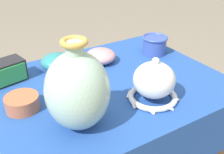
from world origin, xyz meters
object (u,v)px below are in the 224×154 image
object	(u,v)px
vase_tall_bulbous	(77,90)
bowl_shallow_rose	(101,56)
mosaic_tile_box	(6,71)
cup_wide_cobalt	(154,44)
bowl_shallow_teal	(57,62)
vase_dome_bell	(154,83)
pot_squat_terracotta	(22,103)

from	to	relation	value
vase_tall_bulbous	bowl_shallow_rose	bearing A→B (deg)	51.84
mosaic_tile_box	cup_wide_cobalt	world-z (taller)	cup_wide_cobalt
bowl_shallow_rose	bowl_shallow_teal	bearing A→B (deg)	167.41
cup_wide_cobalt	bowl_shallow_rose	distance (m)	0.29
cup_wide_cobalt	vase_tall_bulbous	bearing A→B (deg)	-150.90
vase_dome_bell	pot_squat_terracotta	world-z (taller)	vase_dome_bell
vase_dome_bell	bowl_shallow_rose	world-z (taller)	vase_dome_bell
vase_dome_bell	bowl_shallow_teal	size ratio (longest dim) A/B	1.39
bowl_shallow_teal	pot_squat_terracotta	world-z (taller)	bowl_shallow_teal
vase_dome_bell	bowl_shallow_rose	distance (m)	0.39
vase_tall_bulbous	vase_dome_bell	world-z (taller)	vase_tall_bulbous
cup_wide_cobalt	vase_dome_bell	bearing A→B (deg)	-129.94
bowl_shallow_teal	cup_wide_cobalt	world-z (taller)	cup_wide_cobalt
mosaic_tile_box	cup_wide_cobalt	bearing A→B (deg)	-19.63
vase_dome_bell	bowl_shallow_teal	world-z (taller)	vase_dome_bell
bowl_shallow_rose	vase_dome_bell	bearing A→B (deg)	-88.90
cup_wide_cobalt	mosaic_tile_box	bearing A→B (deg)	171.80
pot_squat_terracotta	mosaic_tile_box	bearing A→B (deg)	88.67
mosaic_tile_box	vase_tall_bulbous	bearing A→B (deg)	-84.64
bowl_shallow_teal	cup_wide_cobalt	bearing A→B (deg)	-11.38
mosaic_tile_box	cup_wide_cobalt	size ratio (longest dim) A/B	1.24
pot_squat_terracotta	bowl_shallow_rose	world-z (taller)	bowl_shallow_rose
bowl_shallow_teal	cup_wide_cobalt	xyz separation A→B (m)	(0.50, -0.10, 0.01)
cup_wide_cobalt	bowl_shallow_rose	bearing A→B (deg)	169.49
vase_tall_bulbous	vase_dome_bell	bearing A→B (deg)	-1.61
vase_tall_bulbous	bowl_shallow_rose	xyz separation A→B (m)	(0.30, 0.38, -0.10)
vase_tall_bulbous	vase_dome_bell	size ratio (longest dim) A/B	1.52
vase_tall_bulbous	mosaic_tile_box	world-z (taller)	vase_tall_bulbous
vase_dome_bell	bowl_shallow_rose	xyz separation A→B (m)	(-0.01, 0.39, -0.04)
pot_squat_terracotta	bowl_shallow_rose	size ratio (longest dim) A/B	0.84
mosaic_tile_box	bowl_shallow_rose	bearing A→B (deg)	-18.06
bowl_shallow_teal	bowl_shallow_rose	size ratio (longest dim) A/B	0.99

